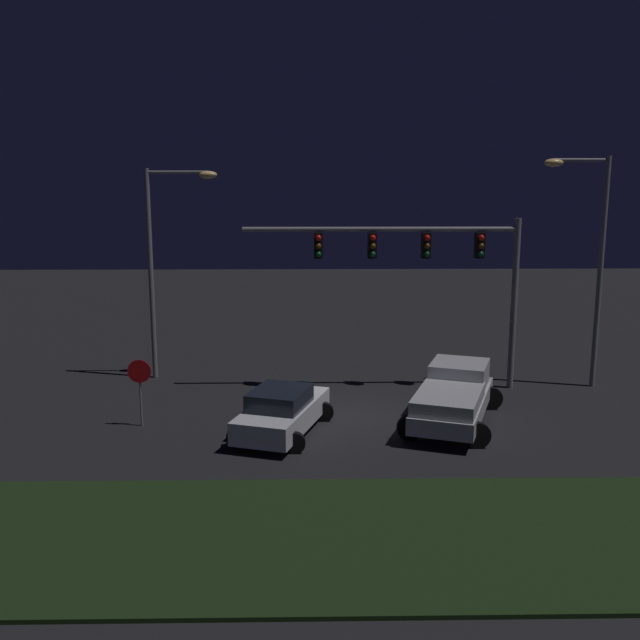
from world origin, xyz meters
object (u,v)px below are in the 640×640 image
Objects in this scene: car_sedan at (282,411)px; street_lamp_left at (164,248)px; stop_sign at (140,380)px; pickup_truck at (454,393)px; traffic_signal_gantry at (427,258)px; street_lamp_right at (590,246)px.

car_sedan is 9.38m from street_lamp_left.
street_lamp_left reaches higher than stop_sign.
pickup_truck is 0.56× the size of traffic_signal_gantry.
stop_sign is (-10.26, -0.21, 0.56)m from pickup_truck.
street_lamp_left is (-10.07, 1.73, 0.22)m from traffic_signal_gantry.
street_lamp_right is (5.78, 4.12, 4.45)m from pickup_truck.
stop_sign is (-9.87, -4.15, -3.47)m from traffic_signal_gantry.
street_lamp_left reaches higher than car_sedan.
street_lamp_right is 17.06m from stop_sign.
street_lamp_right is 3.93× the size of stop_sign.
street_lamp_right reaches higher than car_sedan.
street_lamp_left reaches higher than traffic_signal_gantry.
street_lamp_left is 6.94m from stop_sign.
car_sedan is 2.13× the size of stop_sign.
street_lamp_left is at bearing 174.54° from street_lamp_right.
street_lamp_right reaches higher than traffic_signal_gantry.
pickup_truck is 12.63m from street_lamp_left.
street_lamp_right reaches higher than stop_sign.
traffic_signal_gantry is at bearing -9.73° from street_lamp_left.
traffic_signal_gantry is 1.24× the size of street_lamp_left.
pickup_truck is 0.66× the size of street_lamp_right.
pickup_truck is at bearing -61.80° from car_sedan.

